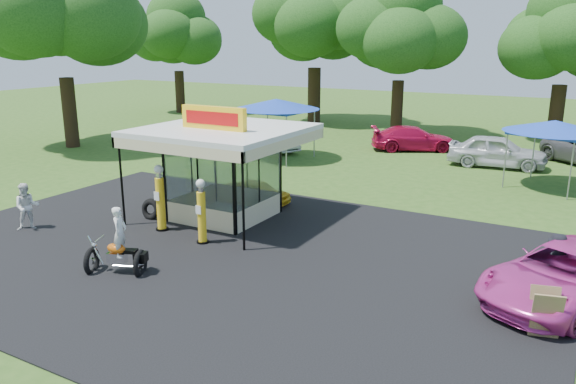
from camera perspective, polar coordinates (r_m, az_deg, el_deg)
name	(u,v)px	position (r m, az deg, el deg)	size (l,w,h in m)	color
ground	(180,275)	(16.24, -10.96, -8.29)	(120.00, 120.00, 0.00)	#2E5219
asphalt_apron	(221,252)	(17.67, -6.77, -6.07)	(20.00, 14.00, 0.04)	black
gas_station_kiosk	(224,171)	(20.61, -6.54, 2.15)	(5.40, 5.40, 4.18)	white
gas_pump_left	(160,200)	(19.65, -12.83, -0.77)	(0.44, 0.44, 2.35)	black
gas_pump_right	(202,213)	(18.18, -8.76, -2.15)	(0.40, 0.40, 2.16)	black
motorcycle	(119,247)	(16.46, -16.82, -5.38)	(1.80, 1.34, 2.05)	black
spare_tires	(151,209)	(21.29, -13.79, -1.70)	(0.91, 0.57, 0.77)	black
a_frame_sign	(545,314)	(13.81, 24.67, -11.20)	(0.68, 0.71, 1.13)	#593819
kiosk_car	(257,192)	(22.69, -3.19, 0.04)	(1.13, 2.82, 0.96)	yellow
pink_sedan	(566,275)	(15.77, 26.40, -7.55)	(2.41, 5.22, 1.45)	#D2399D
spectator_west	(27,207)	(21.37, -24.99, -1.36)	(0.81, 0.63, 1.67)	white
spectator_east_a	(556,262)	(16.44, 25.60, -6.40)	(0.99, 0.57, 1.53)	black
bg_car_a	(270,138)	(33.69, -1.89, 5.49)	(1.56, 4.47, 1.47)	silver
bg_car_b	(413,138)	(34.53, 12.62, 5.34)	(2.01, 4.95, 1.43)	#BA0E3B
bg_car_c	(497,151)	(31.11, 20.48, 3.91)	(1.97, 4.89, 1.67)	silver
tent_west	(276,105)	(30.92, -1.20, 8.87)	(4.75, 4.75, 3.32)	gray
tent_east	(555,127)	(27.21, 25.48, 5.99)	(4.34, 4.34, 3.03)	gray
oak_far_a	(177,38)	(52.59, -11.18, 15.14)	(8.79, 8.79, 10.42)	black
oak_far_b	(315,24)	(45.43, 2.76, 16.66)	(9.97, 9.97, 11.90)	black
oak_far_c	(401,35)	(39.75, 11.36, 15.32)	(8.96, 8.96, 10.56)	black
oak_far_d	(566,39)	(40.25, 26.36, 13.74)	(8.51, 8.51, 10.13)	black
oak_near	(60,15)	(36.94, -22.17, 16.31)	(10.84, 10.84, 12.48)	black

